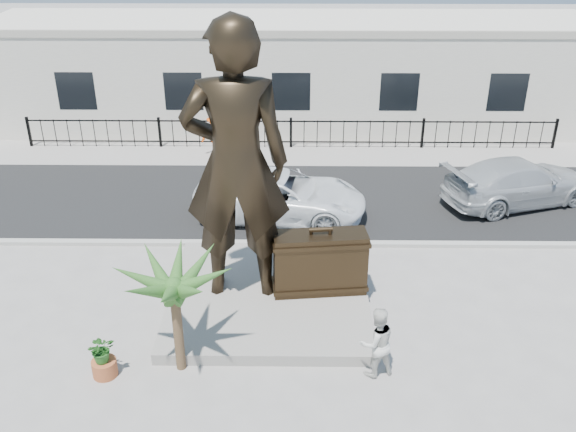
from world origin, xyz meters
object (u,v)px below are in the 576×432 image
Objects in this scene: statue at (236,164)px; car_white at (281,195)px; tourist at (376,342)px; suitcase at (320,263)px.

car_white is at bearing -103.92° from statue.
tourist is 8.04m from car_white.
car_white is (-2.27, 7.71, -0.08)m from tourist.
statue is 1.28× the size of car_white.
tourist is 0.31× the size of car_white.
statue is 5.74m from car_white.
car_white is (0.98, 4.74, -3.09)m from statue.
car_white is (-1.11, 4.81, -0.36)m from suitcase.
statue reaches higher than car_white.
suitcase is at bearing 175.98° from statue.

